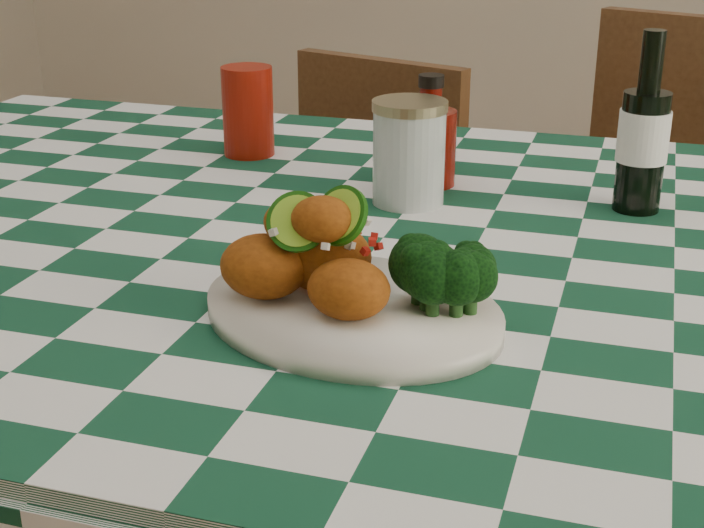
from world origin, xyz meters
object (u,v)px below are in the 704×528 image
(wooden_chair_right, at_px, (642,284))
(plate, at_px, (352,312))
(mason_jar, at_px, (409,153))
(fried_chicken_pile, at_px, (326,249))
(wooden_chair_left, at_px, (329,285))
(red_tumbler, at_px, (248,111))
(beer_bottle, at_px, (645,123))
(ketchup_bottle, at_px, (430,131))

(wooden_chair_right, bearing_deg, plate, -83.16)
(mason_jar, bearing_deg, fried_chicken_pile, -88.15)
(plate, distance_m, wooden_chair_left, 1.03)
(fried_chicken_pile, bearing_deg, red_tumbler, 119.88)
(plate, distance_m, beer_bottle, 0.47)
(red_tumbler, height_order, wooden_chair_right, wooden_chair_right)
(ketchup_bottle, bearing_deg, beer_bottle, -5.85)
(wooden_chair_right, bearing_deg, fried_chicken_pile, -84.47)
(plate, bearing_deg, beer_bottle, 59.80)
(wooden_chair_left, distance_m, wooden_chair_right, 0.59)
(ketchup_bottle, relative_size, mason_jar, 1.13)
(red_tumbler, xyz_separation_m, ketchup_bottle, (0.28, -0.06, 0.01))
(fried_chicken_pile, distance_m, wooden_chair_right, 1.08)
(plate, relative_size, wooden_chair_right, 0.31)
(ketchup_bottle, bearing_deg, red_tumbler, 167.02)
(plate, xyz_separation_m, ketchup_bottle, (-0.03, 0.42, 0.06))
(beer_bottle, xyz_separation_m, wooden_chair_right, (0.03, 0.57, -0.43))
(wooden_chair_left, xyz_separation_m, wooden_chair_right, (0.58, 0.08, 0.05))
(plate, bearing_deg, wooden_chair_right, 75.16)
(fried_chicken_pile, relative_size, mason_jar, 1.21)
(mason_jar, bearing_deg, wooden_chair_left, 117.71)
(fried_chicken_pile, distance_m, wooden_chair_left, 1.04)
(mason_jar, height_order, beer_bottle, beer_bottle)
(wooden_chair_right, bearing_deg, beer_bottle, -70.87)
(plate, height_order, mason_jar, mason_jar)
(fried_chicken_pile, distance_m, mason_jar, 0.34)
(fried_chicken_pile, bearing_deg, mason_jar, 91.85)
(ketchup_bottle, relative_size, beer_bottle, 0.67)
(mason_jar, distance_m, beer_bottle, 0.28)
(ketchup_bottle, distance_m, beer_bottle, 0.26)
(red_tumbler, height_order, wooden_chair_left, red_tumbler)
(fried_chicken_pile, height_order, beer_bottle, beer_bottle)
(plate, height_order, fried_chicken_pile, fried_chicken_pile)
(beer_bottle, bearing_deg, ketchup_bottle, 174.15)
(ketchup_bottle, distance_m, mason_jar, 0.08)
(beer_bottle, bearing_deg, fried_chicken_pile, -122.70)
(red_tumbler, relative_size, beer_bottle, 0.59)
(beer_bottle, height_order, wooden_chair_right, beer_bottle)
(fried_chicken_pile, relative_size, wooden_chair_left, 0.18)
(fried_chicken_pile, height_order, wooden_chair_left, fried_chicken_pile)
(mason_jar, relative_size, wooden_chair_left, 0.15)
(plate, distance_m, fried_chicken_pile, 0.06)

